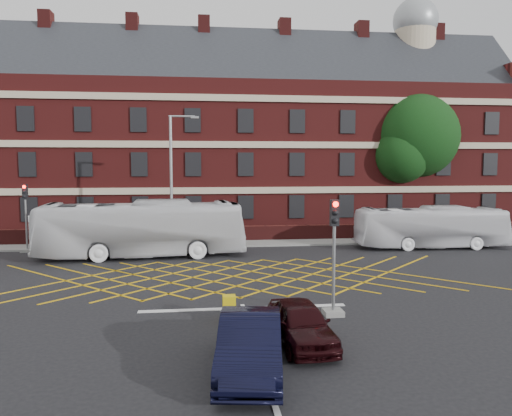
{
  "coord_description": "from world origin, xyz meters",
  "views": [
    {
      "loc": [
        -1.74,
        -22.24,
        5.6
      ],
      "look_at": [
        1.08,
        1.5,
        3.44
      ],
      "focal_mm": 35.0,
      "sensor_mm": 36.0,
      "label": 1
    }
  ],
  "objects": [
    {
      "name": "ground",
      "position": [
        0.0,
        0.0,
        0.0
      ],
      "size": [
        120.0,
        120.0,
        0.0
      ],
      "primitive_type": "plane",
      "color": "black",
      "rests_on": "ground"
    },
    {
      "name": "victorian_building",
      "position": [
        0.25,
        22.0,
        7.84
      ],
      "size": [
        51.0,
        12.17,
        20.4
      ],
      "color": "#581716",
      "rests_on": "ground"
    },
    {
      "name": "boundary_wall",
      "position": [
        0.0,
        13.0,
        0.55
      ],
      "size": [
        56.0,
        0.5,
        1.1
      ],
      "primitive_type": "cube",
      "color": "#461312",
      "rests_on": "ground"
    },
    {
      "name": "far_pavement",
      "position": [
        0.0,
        12.0,
        0.06
      ],
      "size": [
        60.0,
        3.0,
        0.12
      ],
      "primitive_type": "cube",
      "color": "slate",
      "rests_on": "ground"
    },
    {
      "name": "box_junction_hatching",
      "position": [
        0.0,
        2.0,
        0.01
      ],
      "size": [
        8.22,
        8.22,
        0.02
      ],
      "primitive_type": "cube",
      "rotation": [
        0.0,
        0.0,
        0.79
      ],
      "color": "#CC990C",
      "rests_on": "ground"
    },
    {
      "name": "stop_line",
      "position": [
        0.0,
        -3.5,
        0.01
      ],
      "size": [
        8.0,
        0.3,
        0.02
      ],
      "primitive_type": "cube",
      "color": "silver",
      "rests_on": "ground"
    },
    {
      "name": "centre_line",
      "position": [
        0.0,
        -10.0,
        0.01
      ],
      "size": [
        0.15,
        14.0,
        0.02
      ],
      "primitive_type": "cube",
      "color": "silver",
      "rests_on": "ground"
    },
    {
      "name": "bus_left",
      "position": [
        -5.01,
        7.77,
        1.69
      ],
      "size": [
        12.32,
        3.61,
        3.39
      ],
      "primitive_type": "imported",
      "rotation": [
        0.0,
        0.0,
        1.63
      ],
      "color": "silver",
      "rests_on": "ground"
    },
    {
      "name": "bus_right",
      "position": [
        13.55,
        8.76,
        1.38
      ],
      "size": [
        10.0,
        2.78,
        2.76
      ],
      "primitive_type": "imported",
      "rotation": [
        0.0,
        0.0,
        1.52
      ],
      "color": "silver",
      "rests_on": "ground"
    },
    {
      "name": "car_navy",
      "position": [
        -0.38,
        -9.38,
        0.77
      ],
      "size": [
        2.24,
        4.86,
        1.54
      ],
      "primitive_type": "imported",
      "rotation": [
        0.0,
        0.0,
        -0.13
      ],
      "color": "black",
      "rests_on": "ground"
    },
    {
      "name": "car_maroon",
      "position": [
        1.42,
        -7.48,
        0.67
      ],
      "size": [
        1.86,
        4.02,
        1.33
      ],
      "primitive_type": "imported",
      "rotation": [
        0.0,
        0.0,
        0.08
      ],
      "color": "black",
      "rests_on": "ground"
    },
    {
      "name": "deciduous_tree",
      "position": [
        15.97,
        16.84,
        7.27
      ],
      "size": [
        7.27,
        6.83,
        11.19
      ],
      "color": "black",
      "rests_on": "ground"
    },
    {
      "name": "traffic_light_near",
      "position": [
        3.21,
        -4.74,
        1.76
      ],
      "size": [
        0.7,
        0.7,
        4.27
      ],
      "color": "slate",
      "rests_on": "ground"
    },
    {
      "name": "traffic_light_far",
      "position": [
        -12.43,
        10.38,
        1.76
      ],
      "size": [
        0.7,
        0.7,
        4.27
      ],
      "color": "slate",
      "rests_on": "ground"
    },
    {
      "name": "street_lamp",
      "position": [
        -3.25,
        9.2,
        2.9
      ],
      "size": [
        2.25,
        1.0,
        8.53
      ],
      "color": "slate",
      "rests_on": "ground"
    },
    {
      "name": "direction_signs",
      "position": [
        -12.3,
        12.13,
        1.38
      ],
      "size": [
        1.1,
        0.16,
        2.2
      ],
      "color": "gray",
      "rests_on": "ground"
    },
    {
      "name": "utility_cabinet",
      "position": [
        -0.65,
        -4.97,
        0.46
      ],
      "size": [
        0.45,
        0.41,
        0.92
      ],
      "primitive_type": "cube",
      "color": "gold",
      "rests_on": "ground"
    }
  ]
}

